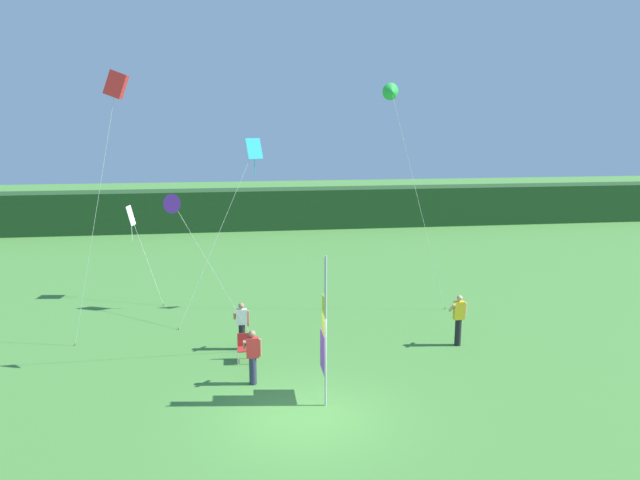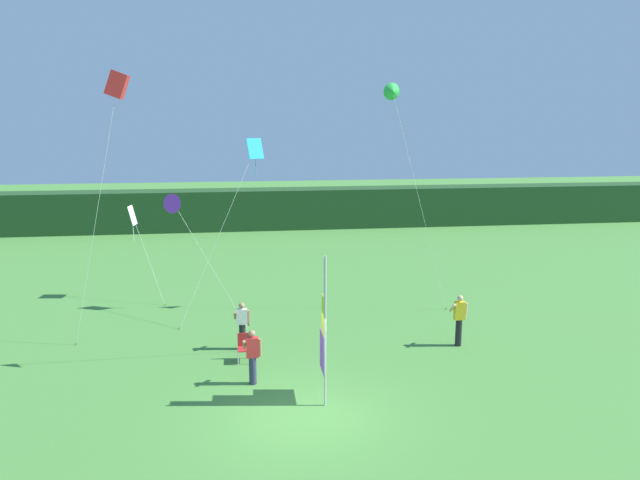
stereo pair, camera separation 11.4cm
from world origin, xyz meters
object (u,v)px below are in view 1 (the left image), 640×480
person_mid_field (253,356)px  kite_purple_delta_1 (174,205)px  folding_chair (245,346)px  kite_cyan_diamond_4 (250,158)px  banner_flag (324,332)px  kite_green_delta_3 (392,93)px  person_near_banner (242,325)px  kite_white_diamond_2 (132,219)px  person_far_left (459,319)px  kite_red_box_0 (116,85)px

person_mid_field → kite_purple_delta_1: 5.11m
folding_chair → kite_cyan_diamond_4: size_ratio=0.13×
banner_flag → kite_purple_delta_1: bearing=143.4°
kite_green_delta_3 → person_near_banner: bearing=-147.6°
kite_purple_delta_1 → kite_white_diamond_2: bearing=108.2°
person_far_left → kite_red_box_0: kite_red_box_0 is taller
banner_flag → kite_purple_delta_1: size_ratio=0.77×
person_far_left → banner_flag: bearing=-146.1°
banner_flag → person_near_banner: size_ratio=2.57×
person_near_banner → kite_white_diamond_2: size_ratio=0.41×
person_mid_field → person_near_banner: bearing=95.7°
banner_flag → kite_purple_delta_1: 6.03m
kite_green_delta_3 → kite_white_diamond_2: bearing=164.3°
kite_white_diamond_2 → kite_red_box_0: bearing=-83.2°
person_far_left → kite_red_box_0: size_ratio=0.19×
folding_chair → kite_green_delta_3: bearing=39.1°
person_near_banner → kite_red_box_0: bearing=154.9°
kite_white_diamond_2 → kite_cyan_diamond_4: bearing=-25.7°
person_far_left → kite_white_diamond_2: kite_white_diamond_2 is taller
person_near_banner → kite_cyan_diamond_4: bearing=83.1°
kite_white_diamond_2 → kite_green_delta_3: kite_green_delta_3 is taller
banner_flag → person_near_banner: bearing=118.0°
banner_flag → kite_purple_delta_1: kite_purple_delta_1 is taller
kite_white_diamond_2 → kite_cyan_diamond_4: 6.23m
kite_white_diamond_2 → kite_green_delta_3: size_ratio=0.45×
person_mid_field → person_far_left: size_ratio=0.93×
person_far_left → kite_cyan_diamond_4: bearing=143.8°
kite_red_box_0 → kite_purple_delta_1: (2.00, -2.93, -3.63)m
kite_red_box_0 → kite_white_diamond_2: (-0.59, 4.94, -5.32)m
folding_chair → person_mid_field: bearing=-83.6°
kite_cyan_diamond_4 → person_near_banner: bearing=-96.9°
kite_cyan_diamond_4 → folding_chair: bearing=-94.8°
kite_purple_delta_1 → person_mid_field: bearing=-37.9°
kite_white_diamond_2 → kite_green_delta_3: 12.12m
kite_purple_delta_1 → kite_cyan_diamond_4: (2.46, 5.44, 1.03)m
folding_chair → person_far_left: bearing=2.8°
kite_red_box_0 → kite_cyan_diamond_4: 5.75m
kite_white_diamond_2 → banner_flag: bearing=-58.4°
person_mid_field → kite_white_diamond_2: bearing=116.6°
person_far_left → kite_white_diamond_2: 14.28m
person_near_banner → kite_white_diamond_2: kite_white_diamond_2 is taller
person_mid_field → kite_purple_delta_1: (-2.21, 1.72, 4.27)m
kite_red_box_0 → kite_white_diamond_2: 7.28m
folding_chair → kite_purple_delta_1: bearing=-178.0°
kite_red_box_0 → kite_white_diamond_2: size_ratio=2.30×
banner_flag → kite_cyan_diamond_4: bearing=101.2°
person_far_left → folding_chair: (-7.32, -0.35, -0.45)m
kite_red_box_0 → kite_cyan_diamond_4: kite_red_box_0 is taller
folding_chair → kite_white_diamond_2: bearing=120.6°
banner_flag → kite_cyan_diamond_4: size_ratio=0.61×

